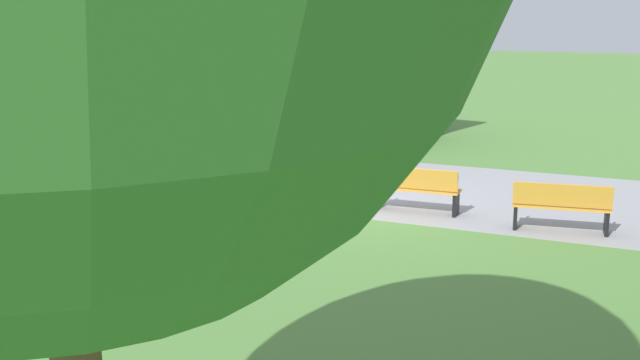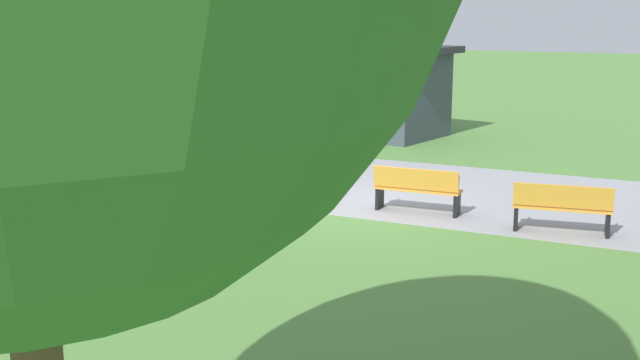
% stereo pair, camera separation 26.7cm
% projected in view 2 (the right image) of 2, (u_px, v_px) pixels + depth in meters
% --- Properties ---
extents(ground_plane, '(120.00, 120.00, 0.00)m').
position_uv_depth(ground_plane, '(353.00, 204.00, 15.35)').
color(ground_plane, '#54843D').
extents(path_paving, '(44.33, 5.57, 0.01)m').
position_uv_depth(path_paving, '(386.00, 185.00, 16.99)').
color(path_paving, '#939399').
rests_on(path_paving, ground).
extents(bench_3, '(1.70, 0.85, 0.89)m').
position_uv_depth(bench_3, '(62.00, 161.00, 17.26)').
color(bench_3, orange).
rests_on(bench_3, ground).
extents(bench_4, '(1.69, 0.71, 0.89)m').
position_uv_depth(bench_4, '(174.00, 167.00, 16.62)').
color(bench_4, orange).
rests_on(bench_4, ground).
extents(bench_5, '(1.66, 0.55, 0.89)m').
position_uv_depth(bench_5, '(290.00, 176.00, 15.73)').
color(bench_5, orange).
rests_on(bench_5, ground).
extents(bench_6, '(1.66, 0.55, 0.89)m').
position_uv_depth(bench_6, '(417.00, 189.00, 14.60)').
color(bench_6, orange).
rests_on(bench_6, ground).
extents(bench_7, '(1.69, 0.71, 0.89)m').
position_uv_depth(bench_7, '(562.00, 207.00, 13.25)').
color(bench_7, orange).
rests_on(bench_7, ground).
extents(lamp_post, '(0.32, 0.32, 3.71)m').
position_uv_depth(lamp_post, '(239.00, 67.00, 16.08)').
color(lamp_post, black).
rests_on(lamp_post, ground).
extents(kiosk, '(3.71, 3.81, 2.71)m').
position_uv_depth(kiosk, '(392.00, 91.00, 23.22)').
color(kiosk, '#38424C').
rests_on(kiosk, ground).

